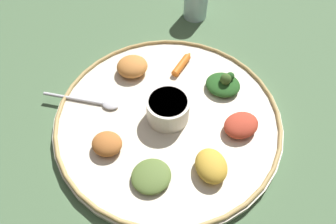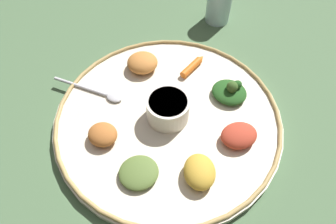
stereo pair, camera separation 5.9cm
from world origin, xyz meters
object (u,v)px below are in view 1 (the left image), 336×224
greens_pile (223,84)px  drinking_glass (196,1)px  spoon (93,102)px  center_bowl (168,108)px  carrot_near_spoon (182,63)px

greens_pile → drinking_glass: size_ratio=0.82×
spoon → greens_pile: greens_pile is taller
center_bowl → spoon: center_bowl is taller
spoon → carrot_near_spoon: 0.22m
center_bowl → drinking_glass: bearing=109.9°
carrot_near_spoon → drinking_glass: 0.21m
center_bowl → greens_pile: center_bowl is taller
greens_pile → carrot_near_spoon: greens_pile is taller
center_bowl → drinking_glass: size_ratio=0.82×
center_bowl → greens_pile: size_ratio=1.00×
spoon → drinking_glass: bearing=85.9°
center_bowl → spoon: 0.16m
center_bowl → drinking_glass: drinking_glass is taller
spoon → carrot_near_spoon: (0.10, 0.19, 0.00)m
spoon → greens_pile: bearing=40.3°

